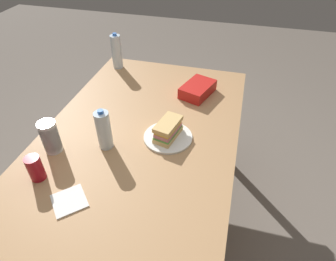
{
  "coord_description": "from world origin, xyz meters",
  "views": [
    {
      "loc": [
        -1.05,
        -0.44,
        1.72
      ],
      "look_at": [
        0.02,
        -0.15,
        0.8
      ],
      "focal_mm": 30.53,
      "sensor_mm": 36.0,
      "label": 1
    }
  ],
  "objects_px": {
    "paper_plate": "(168,137)",
    "water_bottle_tall": "(104,130)",
    "sandwich": "(168,130)",
    "water_bottle_spare": "(117,52)",
    "plastic_cup_stack": "(50,137)",
    "dining_table": "(140,147)",
    "soda_can_red": "(35,168)",
    "chip_bag": "(198,89)"
  },
  "relations": [
    {
      "from": "sandwich",
      "to": "water_bottle_tall",
      "type": "bearing_deg",
      "value": 116.47
    },
    {
      "from": "plastic_cup_stack",
      "to": "dining_table",
      "type": "bearing_deg",
      "value": -59.95
    },
    {
      "from": "dining_table",
      "to": "soda_can_red",
      "type": "xyz_separation_m",
      "value": [
        -0.39,
        0.33,
        0.15
      ]
    },
    {
      "from": "chip_bag",
      "to": "water_bottle_tall",
      "type": "xyz_separation_m",
      "value": [
        -0.59,
        0.35,
        0.07
      ]
    },
    {
      "from": "paper_plate",
      "to": "plastic_cup_stack",
      "type": "height_order",
      "value": "plastic_cup_stack"
    },
    {
      "from": "dining_table",
      "to": "water_bottle_spare",
      "type": "relative_size",
      "value": 6.5
    },
    {
      "from": "sandwich",
      "to": "chip_bag",
      "type": "xyz_separation_m",
      "value": [
        0.45,
        -0.07,
        -0.02
      ]
    },
    {
      "from": "sandwich",
      "to": "paper_plate",
      "type": "bearing_deg",
      "value": -166.3
    },
    {
      "from": "soda_can_red",
      "to": "paper_plate",
      "type": "bearing_deg",
      "value": -50.21
    },
    {
      "from": "sandwich",
      "to": "chip_bag",
      "type": "bearing_deg",
      "value": -9.11
    },
    {
      "from": "soda_can_red",
      "to": "water_bottle_tall",
      "type": "height_order",
      "value": "water_bottle_tall"
    },
    {
      "from": "water_bottle_tall",
      "to": "sandwich",
      "type": "bearing_deg",
      "value": -63.53
    },
    {
      "from": "water_bottle_tall",
      "to": "water_bottle_spare",
      "type": "height_order",
      "value": "water_bottle_spare"
    },
    {
      "from": "paper_plate",
      "to": "water_bottle_spare",
      "type": "distance_m",
      "value": 0.87
    },
    {
      "from": "dining_table",
      "to": "soda_can_red",
      "type": "relative_size",
      "value": 13.38
    },
    {
      "from": "dining_table",
      "to": "soda_can_red",
      "type": "bearing_deg",
      "value": 139.41
    },
    {
      "from": "plastic_cup_stack",
      "to": "paper_plate",
      "type": "bearing_deg",
      "value": -66.23
    },
    {
      "from": "soda_can_red",
      "to": "chip_bag",
      "type": "distance_m",
      "value": 1.02
    },
    {
      "from": "soda_can_red",
      "to": "water_bottle_spare",
      "type": "bearing_deg",
      "value": 3.33
    },
    {
      "from": "sandwich",
      "to": "soda_can_red",
      "type": "relative_size",
      "value": 1.63
    },
    {
      "from": "plastic_cup_stack",
      "to": "sandwich",
      "type": "bearing_deg",
      "value": -65.81
    },
    {
      "from": "water_bottle_tall",
      "to": "plastic_cup_stack",
      "type": "xyz_separation_m",
      "value": [
        -0.09,
        0.24,
        -0.02
      ]
    },
    {
      "from": "water_bottle_tall",
      "to": "water_bottle_spare",
      "type": "bearing_deg",
      "value": 18.46
    },
    {
      "from": "dining_table",
      "to": "chip_bag",
      "type": "bearing_deg",
      "value": -25.62
    },
    {
      "from": "paper_plate",
      "to": "plastic_cup_stack",
      "type": "bearing_deg",
      "value": 113.77
    },
    {
      "from": "paper_plate",
      "to": "sandwich",
      "type": "bearing_deg",
      "value": 13.7
    },
    {
      "from": "sandwich",
      "to": "soda_can_red",
      "type": "xyz_separation_m",
      "value": [
        -0.41,
        0.49,
        0.01
      ]
    },
    {
      "from": "chip_bag",
      "to": "plastic_cup_stack",
      "type": "distance_m",
      "value": 0.9
    },
    {
      "from": "chip_bag",
      "to": "water_bottle_tall",
      "type": "height_order",
      "value": "water_bottle_tall"
    },
    {
      "from": "dining_table",
      "to": "chip_bag",
      "type": "relative_size",
      "value": 7.1
    },
    {
      "from": "dining_table",
      "to": "water_bottle_spare",
      "type": "distance_m",
      "value": 0.81
    },
    {
      "from": "dining_table",
      "to": "water_bottle_spare",
      "type": "xyz_separation_m",
      "value": [
        0.68,
        0.39,
        0.2
      ]
    },
    {
      "from": "soda_can_red",
      "to": "chip_bag",
      "type": "relative_size",
      "value": 0.53
    },
    {
      "from": "chip_bag",
      "to": "plastic_cup_stack",
      "type": "relative_size",
      "value": 1.38
    },
    {
      "from": "paper_plate",
      "to": "water_bottle_tall",
      "type": "height_order",
      "value": "water_bottle_tall"
    },
    {
      "from": "chip_bag",
      "to": "plastic_cup_stack",
      "type": "xyz_separation_m",
      "value": [
        -0.68,
        0.59,
        0.05
      ]
    },
    {
      "from": "dining_table",
      "to": "water_bottle_tall",
      "type": "bearing_deg",
      "value": 132.8
    },
    {
      "from": "water_bottle_spare",
      "to": "plastic_cup_stack",
      "type": "bearing_deg",
      "value": -178.09
    },
    {
      "from": "chip_bag",
      "to": "water_bottle_tall",
      "type": "relative_size",
      "value": 1.05
    },
    {
      "from": "paper_plate",
      "to": "water_bottle_tall",
      "type": "bearing_deg",
      "value": 115.72
    },
    {
      "from": "water_bottle_tall",
      "to": "chip_bag",
      "type": "bearing_deg",
      "value": -30.97
    },
    {
      "from": "sandwich",
      "to": "water_bottle_spare",
      "type": "relative_size",
      "value": 0.79
    }
  ]
}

